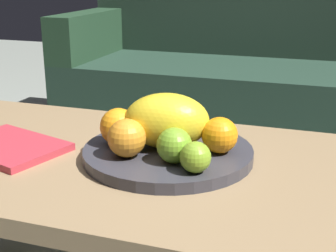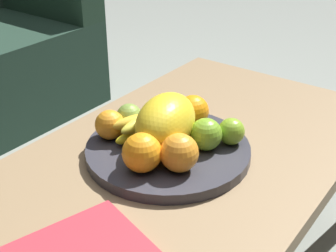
# 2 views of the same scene
# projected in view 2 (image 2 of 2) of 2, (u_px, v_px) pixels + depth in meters

# --- Properties ---
(coffee_table) EXTENTS (1.26, 0.64, 0.43)m
(coffee_table) POSITION_uv_depth(u_px,v_px,m) (164.00, 185.00, 1.04)
(coffee_table) COLOR #8A704E
(coffee_table) RESTS_ON ground_plane
(fruit_bowl) EXTENTS (0.37, 0.37, 0.03)m
(fruit_bowl) POSITION_uv_depth(u_px,v_px,m) (168.00, 150.00, 1.06)
(fruit_bowl) COLOR #35343D
(fruit_bowl) RESTS_ON coffee_table
(melon_large_front) EXTENTS (0.21, 0.16, 0.12)m
(melon_large_front) POSITION_uv_depth(u_px,v_px,m) (166.00, 122.00, 1.03)
(melon_large_front) COLOR yellow
(melon_large_front) RESTS_ON fruit_bowl
(orange_front) EXTENTS (0.08, 0.08, 0.08)m
(orange_front) POSITION_uv_depth(u_px,v_px,m) (179.00, 153.00, 0.95)
(orange_front) COLOR orange
(orange_front) RESTS_ON fruit_bowl
(orange_left) EXTENTS (0.08, 0.08, 0.08)m
(orange_left) POSITION_uv_depth(u_px,v_px,m) (193.00, 111.00, 1.12)
(orange_left) COLOR orange
(orange_left) RESTS_ON fruit_bowl
(orange_right) EXTENTS (0.08, 0.08, 0.08)m
(orange_right) POSITION_uv_depth(u_px,v_px,m) (142.00, 153.00, 0.95)
(orange_right) COLOR orange
(orange_right) RESTS_ON fruit_bowl
(orange_back) EXTENTS (0.07, 0.07, 0.07)m
(orange_back) POSITION_uv_depth(u_px,v_px,m) (110.00, 124.00, 1.07)
(orange_back) COLOR orange
(orange_back) RESTS_ON fruit_bowl
(apple_front) EXTENTS (0.06, 0.06, 0.06)m
(apple_front) POSITION_uv_depth(u_px,v_px,m) (129.00, 116.00, 1.12)
(apple_front) COLOR olive
(apple_front) RESTS_ON fruit_bowl
(apple_left) EXTENTS (0.07, 0.07, 0.07)m
(apple_left) POSITION_uv_depth(u_px,v_px,m) (206.00, 134.00, 1.03)
(apple_left) COLOR #70A227
(apple_left) RESTS_ON fruit_bowl
(apple_right) EXTENTS (0.06, 0.06, 0.06)m
(apple_right) POSITION_uv_depth(u_px,v_px,m) (231.00, 131.00, 1.05)
(apple_right) COLOR #7BA427
(apple_right) RESTS_ON fruit_bowl
(banana_bunch) EXTENTS (0.16, 0.14, 0.06)m
(banana_bunch) POSITION_uv_depth(u_px,v_px,m) (144.00, 126.00, 1.08)
(banana_bunch) COLOR yellow
(banana_bunch) RESTS_ON fruit_bowl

